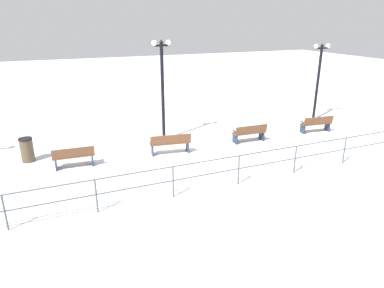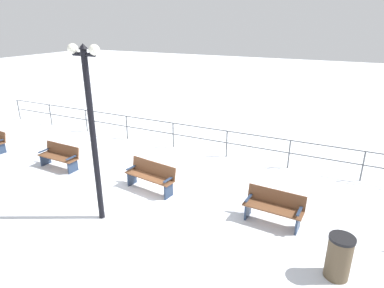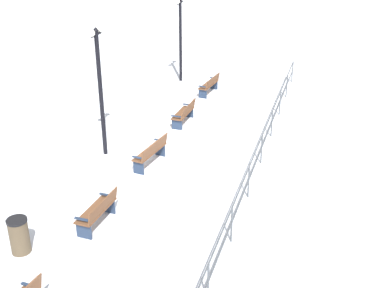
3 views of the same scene
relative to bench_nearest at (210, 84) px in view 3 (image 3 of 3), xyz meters
The scene contains 9 objects.
ground_plane 7.66m from the bench_nearest, 89.48° to the left, with size 80.00×80.00×0.00m, color white.
bench_nearest is the anchor object (origin of this frame).
bench_second 3.82m from the bench_nearest, 89.18° to the left, with size 0.58×1.60×0.84m.
bench_third 7.66m from the bench_nearest, 89.77° to the left, with size 0.72×1.75×0.90m.
bench_fourth 11.48m from the bench_nearest, 89.35° to the left, with size 0.62×1.55×0.86m.
lamppost_near 3.29m from the bench_nearest, 38.62° to the right, with size 0.24×1.03×4.13m.
lamppost_middle 7.92m from the bench_nearest, 75.22° to the left, with size 0.24×0.87×4.50m.
waterfront_railing 8.42m from the bench_nearest, 114.68° to the left, with size 0.05×21.22×1.07m.
trash_bin 13.20m from the bench_nearest, 83.47° to the left, with size 0.52×0.52×0.97m.
Camera 3 is at (-5.70, 14.25, 7.89)m, focal length 47.09 mm.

